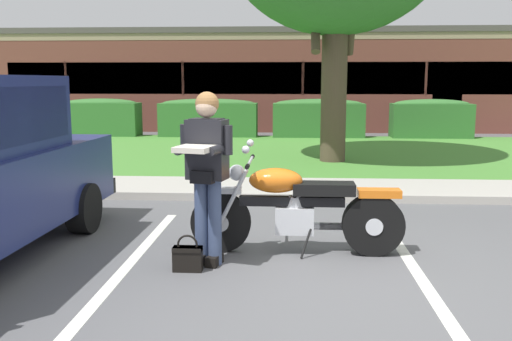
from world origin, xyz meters
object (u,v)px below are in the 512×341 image
(hedge_left, at_px, (101,117))
(hedge_right, at_px, (431,118))
(motorcycle, at_px, (305,209))
(handbag, at_px, (188,256))
(hedge_center_right, at_px, (318,118))
(brick_building, at_px, (300,80))
(rider_person, at_px, (206,164))
(hedge_center_left, at_px, (208,117))

(hedge_left, bearing_deg, hedge_right, 0.00)
(motorcycle, xyz_separation_m, handbag, (-1.13, -0.64, -0.34))
(handbag, bearing_deg, hedge_center_right, 81.61)
(hedge_right, bearing_deg, hedge_left, 180.00)
(handbag, xyz_separation_m, brick_building, (1.40, 19.70, 1.67))
(handbag, bearing_deg, hedge_right, 67.03)
(brick_building, bearing_deg, rider_person, -93.63)
(rider_person, distance_m, hedge_center_left, 12.49)
(hedge_right, bearing_deg, rider_person, -112.69)
(motorcycle, height_order, hedge_left, hedge_left)
(motorcycle, xyz_separation_m, rider_person, (-0.97, -0.43, 0.53))
(hedge_left, distance_m, brick_building, 9.71)
(hedge_center_left, distance_m, hedge_center_right, 3.47)
(hedge_left, bearing_deg, hedge_center_right, 0.00)
(hedge_center_left, distance_m, brick_building, 7.83)
(motorcycle, bearing_deg, rider_person, -156.20)
(hedge_left, xyz_separation_m, hedge_center_left, (3.47, 0.00, -0.00))
(hedge_left, distance_m, hedge_center_right, 6.95)
(motorcycle, height_order, rider_person, rider_person)
(hedge_left, distance_m, hedge_center_left, 3.47)
(hedge_left, xyz_separation_m, hedge_right, (10.42, 0.00, 0.00))
(hedge_center_left, relative_size, brick_building, 0.12)
(motorcycle, height_order, hedge_right, hedge_right)
(motorcycle, bearing_deg, handbag, -150.49)
(hedge_left, bearing_deg, motorcycle, -62.44)
(rider_person, height_order, hedge_right, rider_person)
(hedge_right, relative_size, brick_building, 0.10)
(hedge_center_left, relative_size, hedge_right, 1.27)
(hedge_center_left, bearing_deg, hedge_right, 0.00)
(hedge_center_right, relative_size, hedge_right, 1.17)
(handbag, bearing_deg, motorcycle, 29.51)
(brick_building, bearing_deg, motorcycle, -90.80)
(hedge_center_left, bearing_deg, brick_building, 67.07)
(hedge_left, bearing_deg, hedge_center_left, 0.00)
(motorcycle, relative_size, hedge_center_left, 0.73)
(rider_person, bearing_deg, hedge_right, 67.31)
(hedge_center_left, bearing_deg, motorcycle, -77.01)
(hedge_center_right, height_order, brick_building, brick_building)
(handbag, bearing_deg, rider_person, 52.73)
(brick_building, bearing_deg, hedge_right, -61.12)
(handbag, height_order, hedge_center_left, hedge_center_left)
(rider_person, height_order, brick_building, brick_building)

